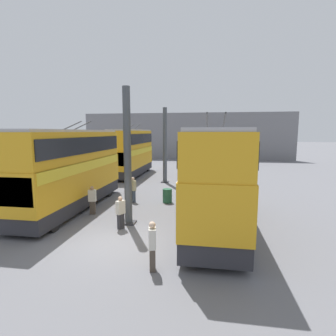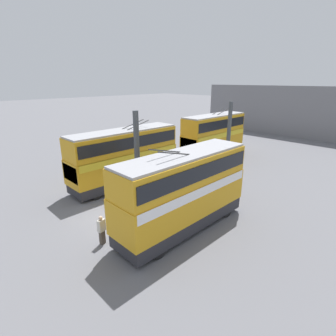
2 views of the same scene
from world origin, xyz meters
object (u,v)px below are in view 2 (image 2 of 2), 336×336
at_px(oil_drum, 191,189).
at_px(person_aisle_midway, 169,177).
at_px(person_by_right_row, 131,182).
at_px(bus_right_mid, 214,133).
at_px(bus_left_far, 184,187).
at_px(person_aisle_foreground, 129,198).
at_px(person_by_left_row, 102,229).
at_px(bus_right_near, 125,154).

bearing_deg(oil_drum, person_aisle_midway, 95.05).
xyz_separation_m(person_by_right_row, oil_drum, (3.12, -3.83, -0.40)).
distance_m(bus_right_mid, oil_drum, 12.05).
xyz_separation_m(bus_left_far, person_aisle_midway, (3.99, 5.22, -1.85)).
relative_size(person_aisle_foreground, person_by_left_row, 0.94).
bearing_deg(bus_right_mid, person_by_right_row, -172.63).
height_order(bus_left_far, bus_right_mid, bus_right_mid).
xyz_separation_m(bus_left_far, oil_drum, (4.20, 2.93, -2.28)).
distance_m(bus_right_near, person_by_right_row, 2.68).
height_order(person_by_left_row, person_aisle_midway, person_by_left_row).
xyz_separation_m(person_aisle_foreground, oil_drum, (5.06, -1.48, -0.39)).
bearing_deg(person_by_left_row, oil_drum, -97.50).
relative_size(bus_left_far, bus_right_near, 0.92).
xyz_separation_m(person_aisle_midway, oil_drum, (0.20, -2.30, -0.44)).
height_order(bus_left_far, person_aisle_midway, bus_left_far).
bearing_deg(person_by_right_row, person_aisle_foreground, -139.03).
height_order(person_by_left_row, oil_drum, person_by_left_row).
bearing_deg(bus_right_near, person_by_left_row, -134.35).
bearing_deg(person_aisle_foreground, person_by_left_row, -24.69).
distance_m(bus_right_near, person_aisle_midway, 4.31).
bearing_deg(bus_left_far, person_by_left_row, 154.95).
bearing_deg(person_by_left_row, person_aisle_midway, -82.63).
xyz_separation_m(person_by_left_row, oil_drum, (8.61, 0.86, -0.45)).
bearing_deg(person_by_right_row, oil_drum, -60.36).
bearing_deg(person_aisle_foreground, bus_left_far, 42.92).
height_order(person_aisle_foreground, person_aisle_midway, person_aisle_midway).
bearing_deg(bus_right_mid, person_aisle_foreground, -165.17).
distance_m(person_by_left_row, person_by_right_row, 7.23).
bearing_deg(person_aisle_foreground, oil_drum, 105.52).
relative_size(bus_right_near, person_by_left_row, 5.79).
xyz_separation_m(bus_right_mid, person_by_right_row, (-13.54, -1.75, -1.93)).
bearing_deg(bus_left_far, oil_drum, 34.89).
xyz_separation_m(bus_left_far, person_by_right_row, (1.08, 6.76, -1.89)).
relative_size(bus_left_far, oil_drum, 9.91).
relative_size(bus_right_mid, oil_drum, 9.90).
height_order(person_by_right_row, person_aisle_midway, person_aisle_midway).
distance_m(person_by_left_row, oil_drum, 8.67).
bearing_deg(bus_right_mid, bus_right_near, 180.00).
bearing_deg(person_by_left_row, bus_right_near, -57.56).
height_order(person_aisle_foreground, person_by_left_row, person_by_left_row).
height_order(bus_right_mid, person_aisle_midway, bus_right_mid).
bearing_deg(oil_drum, bus_right_near, 112.48).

